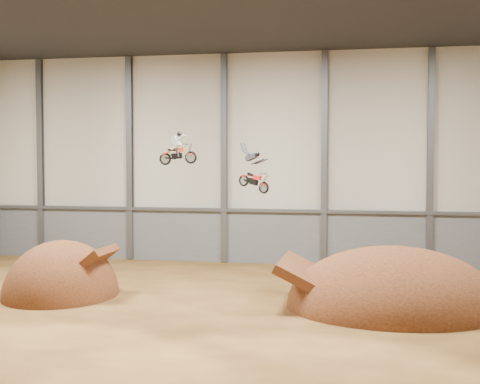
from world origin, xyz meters
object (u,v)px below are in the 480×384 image
object	(u,v)px
fmx_rider_a	(178,147)
fmx_rider_b	(252,168)
takeoff_ramp	(61,296)
landing_ramp	(394,308)

from	to	relation	value
fmx_rider_a	fmx_rider_b	world-z (taller)	fmx_rider_a
takeoff_ramp	landing_ramp	xyz separation A→B (m)	(16.60, 0.45, 0.00)
landing_ramp	fmx_rider_a	world-z (taller)	fmx_rider_a
takeoff_ramp	fmx_rider_b	xyz separation A→B (m)	(9.64, 1.61, 6.53)
fmx_rider_a	fmx_rider_b	size ratio (longest dim) A/B	0.78
takeoff_ramp	fmx_rider_b	world-z (taller)	fmx_rider_b
takeoff_ramp	fmx_rider_b	size ratio (longest dim) A/B	2.61
takeoff_ramp	fmx_rider_a	size ratio (longest dim) A/B	3.33
takeoff_ramp	fmx_rider_a	world-z (taller)	fmx_rider_a
takeoff_ramp	fmx_rider_a	xyz separation A→B (m)	(5.96, 0.99, 7.62)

